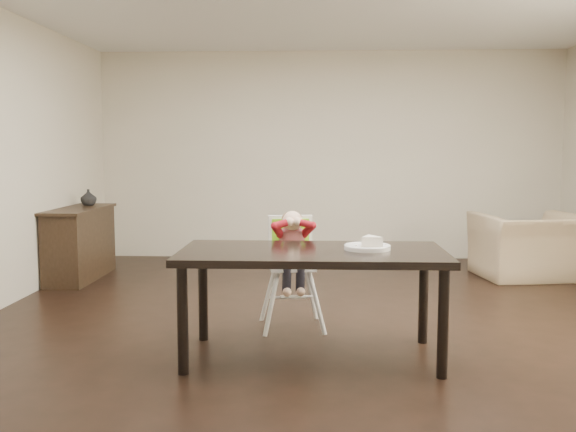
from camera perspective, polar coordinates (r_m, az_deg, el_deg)
name	(u,v)px	position (r m, az deg, el deg)	size (l,w,h in m)	color
ground	(337,332)	(5.14, 4.40, -10.23)	(7.00, 7.00, 0.00)	black
room_walls	(339,93)	(4.96, 4.58, 10.83)	(6.02, 7.02, 2.71)	beige
dining_table	(312,261)	(4.38, 2.17, -4.06)	(1.80, 0.90, 0.75)	black
high_chair	(292,245)	(5.14, 0.33, -2.61)	(0.45, 0.45, 0.95)	white
plate	(369,245)	(4.42, 7.18, -2.56)	(0.41, 0.41, 0.09)	white
armchair	(530,236)	(7.60, 20.69, -1.64)	(1.10, 0.71, 0.96)	tan
sideboard	(80,243)	(7.45, -18.00, -2.32)	(0.44, 1.26, 0.79)	black
vase	(89,198)	(7.69, -17.31, 1.56)	(0.18, 0.19, 0.18)	#99999E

